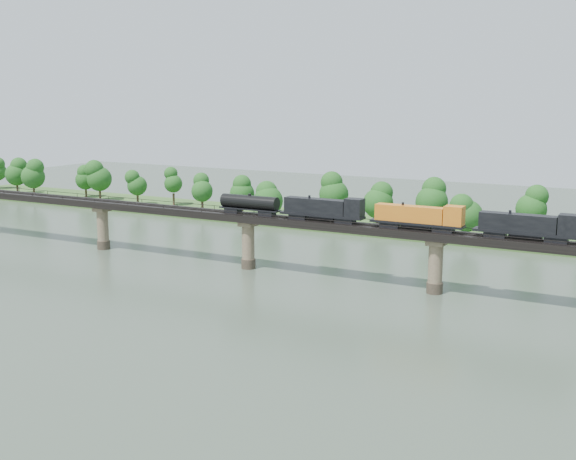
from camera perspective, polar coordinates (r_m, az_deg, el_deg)
The scene contains 6 objects.
ground at distance 127.63m, azimuth -10.28°, elevation -5.79°, with size 400.00×400.00×0.00m, color #334133.
far_bank at distance 198.94m, azimuth 5.21°, elevation 0.50°, with size 300.00×24.00×1.60m, color #2E5020.
bridge at distance 150.06m, azimuth -3.16°, elevation -1.01°, with size 236.00×30.00×11.50m.
bridge_superstructure at distance 148.91m, azimuth -3.19°, elevation 1.38°, with size 220.00×4.90×0.75m.
far_treeline at distance 197.06m, azimuth 2.54°, elevation 2.80°, with size 289.06×17.54×13.60m.
freight_train at distance 135.40m, azimuth 7.64°, elevation 1.23°, with size 70.54×2.75×4.86m.
Camera 1 is at (77.57, -94.82, 35.81)m, focal length 45.00 mm.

